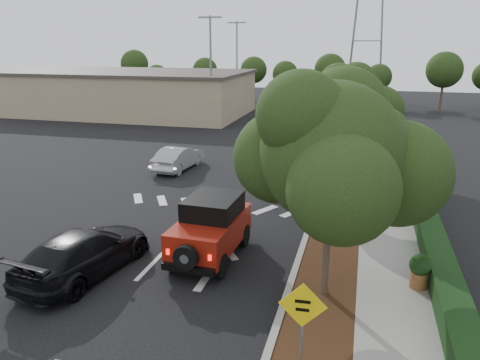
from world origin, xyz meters
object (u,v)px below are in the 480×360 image
(silver_suv_ahead, at_px, (286,171))
(black_suv_oncoming, at_px, (85,252))
(speed_hump_sign, at_px, (302,316))
(red_jeep, at_px, (212,226))

(silver_suv_ahead, height_order, black_suv_oncoming, black_suv_oncoming)
(black_suv_oncoming, relative_size, speed_hump_sign, 2.29)
(red_jeep, xyz_separation_m, black_suv_oncoming, (-3.42, -2.26, -0.33))
(red_jeep, distance_m, silver_suv_ahead, 8.90)
(black_suv_oncoming, bearing_deg, red_jeep, -138.09)
(silver_suv_ahead, bearing_deg, red_jeep, -110.04)
(red_jeep, bearing_deg, black_suv_oncoming, -144.23)
(silver_suv_ahead, xyz_separation_m, black_suv_oncoming, (-4.42, -11.09, 0.07))
(red_jeep, height_order, silver_suv_ahead, red_jeep)
(silver_suv_ahead, height_order, speed_hump_sign, speed_hump_sign)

